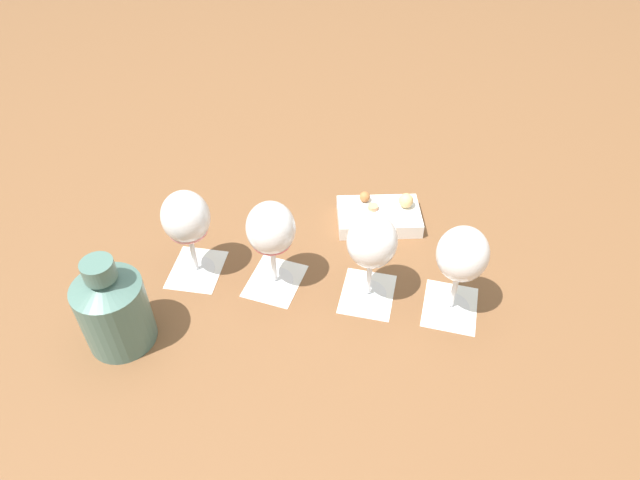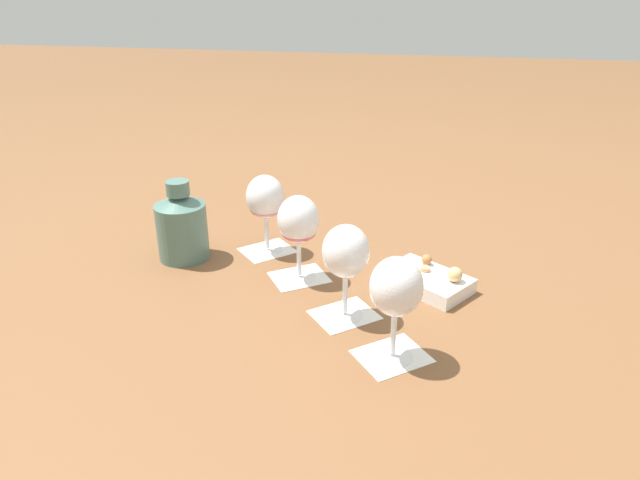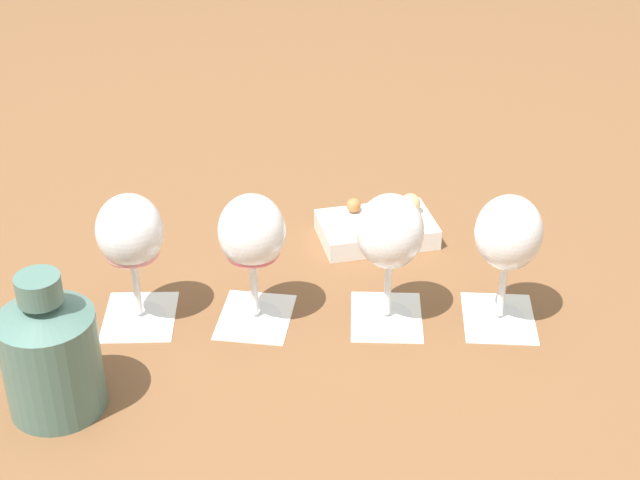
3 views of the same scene
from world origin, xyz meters
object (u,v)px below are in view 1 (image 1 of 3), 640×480
Objects in this scene: wine_glass_0 at (186,221)px; wine_glass_3 at (462,258)px; ceramic_vase at (113,307)px; wine_glass_1 at (271,232)px; wine_glass_2 at (372,245)px; snack_dish at (379,215)px.

wine_glass_0 is 1.00× the size of wine_glass_3.
wine_glass_3 is 0.55m from ceramic_vase.
wine_glass_1 is (0.10, -0.11, -0.00)m from wine_glass_0.
wine_glass_2 is 0.14m from wine_glass_3.
wine_glass_3 is (0.21, -0.23, -0.00)m from wine_glass_1.
snack_dish is (0.14, 0.14, -0.10)m from wine_glass_2.
snack_dish is at bearing 44.30° from wine_glass_2.
wine_glass_3 is at bearing -47.43° from wine_glass_2.
wine_glass_2 is 0.91× the size of snack_dish.
wine_glass_3 reaches higher than ceramic_vase.
wine_glass_1 is at bearing -176.50° from snack_dish.
wine_glass_1 is 0.91× the size of snack_dish.
wine_glass_0 and wine_glass_2 have the same top height.
ceramic_vase is (-0.48, 0.27, -0.04)m from wine_glass_3.
ceramic_vase is (-0.39, 0.16, -0.04)m from wine_glass_2.
wine_glass_2 is at bearing 132.57° from wine_glass_3.
wine_glass_3 is 0.27m from snack_dish.
wine_glass_2 is at bearing -46.39° from wine_glass_0.
wine_glass_2 is 0.22m from snack_dish.
wine_glass_3 is at bearing -28.78° from ceramic_vase.
ceramic_vase is (-0.17, -0.07, -0.04)m from wine_glass_0.
wine_glass_1 is at bearing 133.75° from wine_glass_2.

